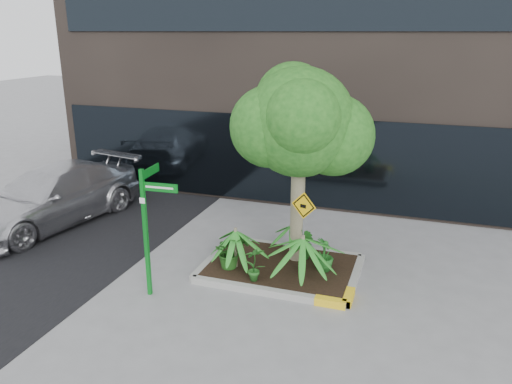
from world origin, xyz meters
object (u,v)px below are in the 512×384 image
(parked_car, at_px, (52,196))
(cattle_sign, at_px, (303,220))
(tree, at_px, (300,122))
(street_sign_post, at_px, (148,219))

(parked_car, bearing_deg, cattle_sign, 2.62)
(tree, xyz_separation_m, parked_car, (-6.90, 0.37, -2.46))
(parked_car, distance_m, street_sign_post, 5.26)
(tree, bearing_deg, street_sign_post, -137.45)
(parked_car, relative_size, cattle_sign, 2.88)
(tree, height_order, parked_car, tree)
(parked_car, xyz_separation_m, street_sign_post, (4.52, -2.55, 0.84))
(parked_car, height_order, cattle_sign, cattle_sign)
(parked_car, relative_size, street_sign_post, 2.03)
(cattle_sign, bearing_deg, tree, 129.99)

